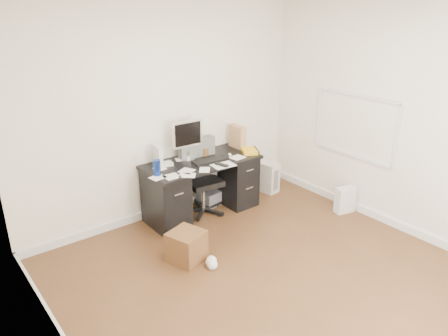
% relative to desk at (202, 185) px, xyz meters
% --- Properties ---
extents(ground, '(4.00, 4.00, 0.00)m').
position_rel_desk_xyz_m(ground, '(-0.30, -1.65, -0.40)').
color(ground, '#4B2E18').
rests_on(ground, ground).
extents(room_shell, '(4.02, 4.02, 2.71)m').
position_rel_desk_xyz_m(room_shell, '(-0.27, -1.62, 1.26)').
color(room_shell, white).
rests_on(room_shell, ground).
extents(desk, '(1.50, 0.70, 0.75)m').
position_rel_desk_xyz_m(desk, '(0.00, 0.00, 0.00)').
color(desk, black).
rests_on(desk, ground).
extents(loose_papers, '(1.10, 0.60, 0.00)m').
position_rel_desk_xyz_m(loose_papers, '(-0.20, -0.05, 0.35)').
color(loose_papers, silver).
rests_on(loose_papers, desk).
extents(lcd_monitor, '(0.43, 0.26, 0.53)m').
position_rel_desk_xyz_m(lcd_monitor, '(-0.12, 0.14, 0.61)').
color(lcd_monitor, silver).
rests_on(lcd_monitor, desk).
extents(keyboard, '(0.48, 0.20, 0.03)m').
position_rel_desk_xyz_m(keyboard, '(0.07, -0.09, 0.36)').
color(keyboard, black).
rests_on(keyboard, desk).
extents(computer_mouse, '(0.06, 0.06, 0.06)m').
position_rel_desk_xyz_m(computer_mouse, '(0.37, -0.12, 0.38)').
color(computer_mouse, silver).
rests_on(computer_mouse, desk).
extents(travel_mug, '(0.10, 0.10, 0.19)m').
position_rel_desk_xyz_m(travel_mug, '(-0.69, -0.08, 0.45)').
color(travel_mug, navy).
rests_on(travel_mug, desk).
extents(white_binder, '(0.14, 0.24, 0.26)m').
position_rel_desk_xyz_m(white_binder, '(-0.53, 0.17, 0.48)').
color(white_binder, silver).
rests_on(white_binder, desk).
extents(magazine_file, '(0.14, 0.27, 0.31)m').
position_rel_desk_xyz_m(magazine_file, '(0.69, 0.12, 0.50)').
color(magazine_file, '#916546').
rests_on(magazine_file, desk).
extents(pen_cup, '(0.11, 0.11, 0.24)m').
position_rel_desk_xyz_m(pen_cup, '(0.14, 0.13, 0.47)').
color(pen_cup, brown).
rests_on(pen_cup, desk).
extents(yellow_book, '(0.30, 0.32, 0.04)m').
position_rel_desk_xyz_m(yellow_book, '(0.69, -0.14, 0.37)').
color(yellow_book, gold).
rests_on(yellow_book, desk).
extents(paper_remote, '(0.31, 0.26, 0.02)m').
position_rel_desk_xyz_m(paper_remote, '(0.12, -0.30, 0.36)').
color(paper_remote, silver).
rests_on(paper_remote, desk).
extents(office_chair, '(0.62, 0.62, 0.99)m').
position_rel_desk_xyz_m(office_chair, '(0.03, 0.02, 0.10)').
color(office_chair, '#535553').
rests_on(office_chair, ground).
extents(pc_tower, '(0.25, 0.47, 0.45)m').
position_rel_desk_xyz_m(pc_tower, '(1.15, 0.05, -0.17)').
color(pc_tower, beige).
rests_on(pc_tower, ground).
extents(shopping_bag, '(0.30, 0.24, 0.35)m').
position_rel_desk_xyz_m(shopping_bag, '(1.52, -1.15, -0.22)').
color(shopping_bag, silver).
rests_on(shopping_bag, ground).
extents(wicker_basket, '(0.43, 0.43, 0.35)m').
position_rel_desk_xyz_m(wicker_basket, '(-0.78, -0.81, -0.23)').
color(wicker_basket, '#492C15').
rests_on(wicker_basket, ground).
extents(desk_printer, '(0.37, 0.32, 0.20)m').
position_rel_desk_xyz_m(desk_printer, '(0.26, 0.16, -0.30)').
color(desk_printer, slate).
rests_on(desk_printer, ground).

